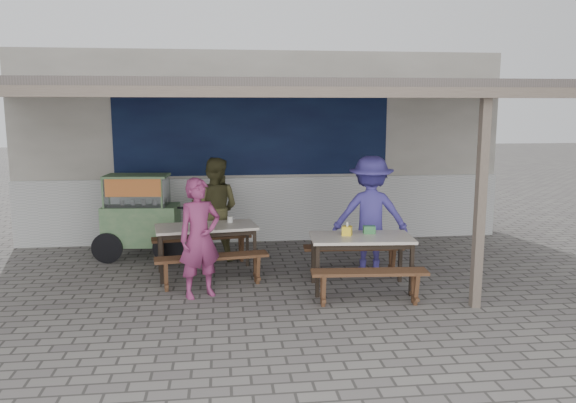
# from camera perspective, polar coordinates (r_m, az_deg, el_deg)

# --- Properties ---
(ground) EXTENTS (60.00, 60.00, 0.00)m
(ground) POSITION_cam_1_polar(r_m,az_deg,el_deg) (7.78, -0.64, -9.07)
(ground) COLOR slate
(ground) RESTS_ON ground
(back_wall) EXTENTS (9.00, 1.28, 3.50)m
(back_wall) POSITION_cam_1_polar(r_m,az_deg,el_deg) (10.96, -2.69, 5.54)
(back_wall) COLOR beige
(back_wall) RESTS_ON ground
(warung_roof) EXTENTS (9.00, 4.21, 2.81)m
(warung_roof) POSITION_cam_1_polar(r_m,az_deg,el_deg) (8.27, -1.25, 11.15)
(warung_roof) COLOR #4E4643
(warung_roof) RESTS_ON ground
(table_left) EXTENTS (1.56, 0.91, 0.75)m
(table_left) POSITION_cam_1_polar(r_m,az_deg,el_deg) (8.43, -8.32, -2.96)
(table_left) COLOR silver
(table_left) RESTS_ON ground
(bench_left_street) EXTENTS (1.59, 0.50, 0.45)m
(bench_left_street) POSITION_cam_1_polar(r_m,az_deg,el_deg) (7.92, -7.72, -6.23)
(bench_left_street) COLOR brown
(bench_left_street) RESTS_ON ground
(bench_left_wall) EXTENTS (1.59, 0.50, 0.45)m
(bench_left_wall) POSITION_cam_1_polar(r_m,az_deg,el_deg) (9.10, -8.74, -4.18)
(bench_left_wall) COLOR brown
(bench_left_wall) RESTS_ON ground
(table_right) EXTENTS (1.42, 0.83, 0.75)m
(table_right) POSITION_cam_1_polar(r_m,az_deg,el_deg) (7.74, 7.44, -4.07)
(table_right) COLOR silver
(table_right) RESTS_ON ground
(bench_right_street) EXTENTS (1.49, 0.39, 0.45)m
(bench_right_street) POSITION_cam_1_polar(r_m,az_deg,el_deg) (7.23, 8.26, -7.82)
(bench_right_street) COLOR brown
(bench_right_street) RESTS_ON ground
(bench_right_wall) EXTENTS (1.49, 0.39, 0.45)m
(bench_right_wall) POSITION_cam_1_polar(r_m,az_deg,el_deg) (8.43, 6.64, -5.27)
(bench_right_wall) COLOR brown
(bench_right_wall) RESTS_ON ground
(vendor_cart) EXTENTS (1.79, 0.79, 1.40)m
(vendor_cart) POSITION_cam_1_polar(r_m,az_deg,el_deg) (9.58, -14.80, -1.15)
(vendor_cart) COLOR #769563
(vendor_cart) RESTS_ON ground
(patron_street_side) EXTENTS (0.68, 0.59, 1.59)m
(patron_street_side) POSITION_cam_1_polar(r_m,az_deg,el_deg) (7.45, -8.96, -3.68)
(patron_street_side) COLOR #832F5C
(patron_street_side) RESTS_ON ground
(patron_wall_side) EXTENTS (0.97, 0.86, 1.68)m
(patron_wall_side) POSITION_cam_1_polar(r_m,az_deg,el_deg) (9.29, -7.43, -0.72)
(patron_wall_side) COLOR #4C4929
(patron_wall_side) RESTS_ON ground
(patron_right_table) EXTENTS (1.25, 0.87, 1.77)m
(patron_right_table) POSITION_cam_1_polar(r_m,az_deg,el_deg) (8.58, 8.37, -1.30)
(patron_right_table) COLOR #453B9A
(patron_right_table) RESTS_ON ground
(tissue_box) EXTENTS (0.16, 0.16, 0.13)m
(tissue_box) POSITION_cam_1_polar(r_m,az_deg,el_deg) (7.74, 6.02, -2.97)
(tissue_box) COLOR yellow
(tissue_box) RESTS_ON table_right
(donation_box) EXTENTS (0.17, 0.12, 0.11)m
(donation_box) POSITION_cam_1_polar(r_m,az_deg,el_deg) (7.89, 8.25, -2.85)
(donation_box) COLOR #387F45
(donation_box) RESTS_ON table_right
(condiment_jar) EXTENTS (0.08, 0.08, 0.09)m
(condiment_jar) POSITION_cam_1_polar(r_m,az_deg,el_deg) (8.60, -5.91, -1.82)
(condiment_jar) COLOR white
(condiment_jar) RESTS_ON table_left
(condiment_bowl) EXTENTS (0.25, 0.25, 0.05)m
(condiment_bowl) POSITION_cam_1_polar(r_m,az_deg,el_deg) (8.47, -9.38, -2.23)
(condiment_bowl) COLOR white
(condiment_bowl) RESTS_ON table_left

